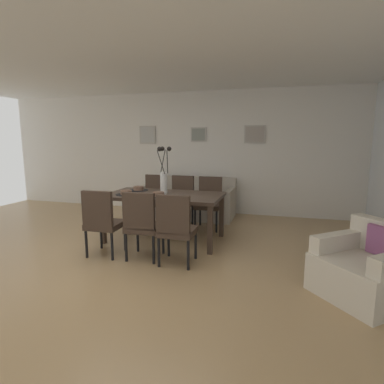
# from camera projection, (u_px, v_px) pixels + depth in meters

# --- Properties ---
(ground_plane) EXTENTS (9.00, 9.00, 0.00)m
(ground_plane) POSITION_uv_depth(u_px,v_px,m) (117.00, 263.00, 4.01)
(ground_plane) COLOR tan
(back_wall_panel) EXTENTS (9.00, 0.10, 2.60)m
(back_wall_panel) POSITION_uv_depth(u_px,v_px,m) (189.00, 153.00, 6.87)
(back_wall_panel) COLOR silver
(back_wall_panel) RESTS_ON ground
(ceiling_panel) EXTENTS (9.00, 7.20, 0.08)m
(ceiling_panel) POSITION_uv_depth(u_px,v_px,m) (125.00, 55.00, 3.95)
(ceiling_panel) COLOR white
(dining_table) EXTENTS (1.80, 0.97, 0.74)m
(dining_table) POSITION_uv_depth(u_px,v_px,m) (164.00, 199.00, 4.86)
(dining_table) COLOR #3D2D23
(dining_table) RESTS_ON ground
(dining_chair_near_left) EXTENTS (0.46, 0.46, 0.92)m
(dining_chair_near_left) POSITION_uv_depth(u_px,v_px,m) (102.00, 220.00, 4.18)
(dining_chair_near_left) COLOR #3D2D23
(dining_chair_near_left) RESTS_ON ground
(dining_chair_near_right) EXTENTS (0.45, 0.45, 0.92)m
(dining_chair_near_right) POSITION_uv_depth(u_px,v_px,m) (154.00, 197.00, 5.87)
(dining_chair_near_right) COLOR #3D2D23
(dining_chair_near_right) RESTS_ON ground
(dining_chair_far_left) EXTENTS (0.46, 0.46, 0.92)m
(dining_chair_far_left) POSITION_uv_depth(u_px,v_px,m) (142.00, 222.00, 4.06)
(dining_chair_far_left) COLOR #3D2D23
(dining_chair_far_left) RESTS_ON ground
(dining_chair_far_right) EXTENTS (0.46, 0.46, 0.92)m
(dining_chair_far_right) POSITION_uv_depth(u_px,v_px,m) (181.00, 198.00, 5.72)
(dining_chair_far_right) COLOR #3D2D23
(dining_chair_far_right) RESTS_ON ground
(dining_chair_mid_left) EXTENTS (0.45, 0.45, 0.92)m
(dining_chair_mid_left) POSITION_uv_depth(u_px,v_px,m) (176.00, 226.00, 3.87)
(dining_chair_mid_left) COLOR #3D2D23
(dining_chair_mid_left) RESTS_ON ground
(dining_chair_mid_right) EXTENTS (0.45, 0.45, 0.92)m
(dining_chair_mid_right) POSITION_uv_depth(u_px,v_px,m) (209.00, 200.00, 5.57)
(dining_chair_mid_right) COLOR #3D2D23
(dining_chair_mid_right) RESTS_ON ground
(centerpiece_vase) EXTENTS (0.21, 0.23, 0.73)m
(centerpiece_vase) POSITION_uv_depth(u_px,v_px,m) (164.00, 176.00, 4.80)
(centerpiece_vase) COLOR silver
(centerpiece_vase) RESTS_ON dining_table
(placemat_near_left) EXTENTS (0.32, 0.32, 0.01)m
(placemat_near_left) POSITION_uv_depth(u_px,v_px,m) (126.00, 194.00, 4.79)
(placemat_near_left) COLOR black
(placemat_near_left) RESTS_ON dining_table
(bowl_near_left) EXTENTS (0.17, 0.17, 0.07)m
(bowl_near_left) POSITION_uv_depth(u_px,v_px,m) (126.00, 192.00, 4.78)
(bowl_near_left) COLOR brown
(bowl_near_left) RESTS_ON dining_table
(placemat_near_right) EXTENTS (0.32, 0.32, 0.01)m
(placemat_near_right) POSITION_uv_depth(u_px,v_px,m) (139.00, 190.00, 5.20)
(placemat_near_right) COLOR black
(placemat_near_right) RESTS_ON dining_table
(bowl_near_right) EXTENTS (0.17, 0.17, 0.07)m
(bowl_near_right) POSITION_uv_depth(u_px,v_px,m) (138.00, 188.00, 5.19)
(bowl_near_right) COLOR brown
(bowl_near_right) RESTS_ON dining_table
(placemat_far_left) EXTENTS (0.32, 0.32, 0.01)m
(placemat_far_left) POSITION_uv_depth(u_px,v_px,m) (159.00, 196.00, 4.64)
(placemat_far_left) COLOR black
(placemat_far_left) RESTS_ON dining_table
(bowl_far_left) EXTENTS (0.17, 0.17, 0.07)m
(bowl_far_left) POSITION_uv_depth(u_px,v_px,m) (159.00, 194.00, 4.63)
(bowl_far_left) COLOR brown
(bowl_far_left) RESTS_ON dining_table
(sofa) EXTENTS (1.96, 0.84, 0.80)m
(sofa) POSITION_uv_depth(u_px,v_px,m) (187.00, 203.00, 6.48)
(sofa) COLOR #B2A899
(sofa) RESTS_ON ground
(armchair) EXTENTS (1.13, 1.13, 0.75)m
(armchair) POSITION_uv_depth(u_px,v_px,m) (368.00, 270.00, 3.12)
(armchair) COLOR beige
(armchair) RESTS_ON ground
(framed_picture_left) EXTENTS (0.38, 0.03, 0.40)m
(framed_picture_left) POSITION_uv_depth(u_px,v_px,m) (148.00, 135.00, 7.00)
(framed_picture_left) COLOR #B2ADA3
(framed_picture_center) EXTENTS (0.34, 0.03, 0.31)m
(framed_picture_center) POSITION_uv_depth(u_px,v_px,m) (199.00, 135.00, 6.68)
(framed_picture_center) COLOR #B2ADA3
(framed_picture_right) EXTENTS (0.43, 0.03, 0.36)m
(framed_picture_right) POSITION_uv_depth(u_px,v_px,m) (255.00, 134.00, 6.35)
(framed_picture_right) COLOR #B2ADA3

